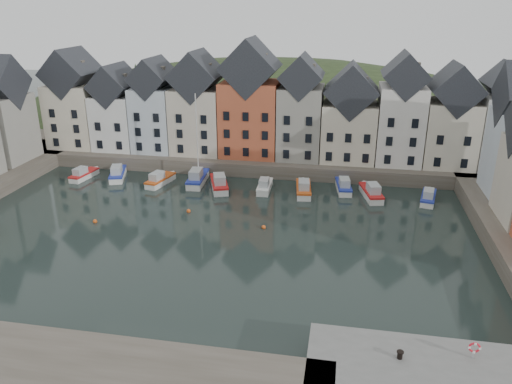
% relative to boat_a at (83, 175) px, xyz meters
% --- Properties ---
extents(ground, '(260.00, 260.00, 0.00)m').
position_rel_boat_a_xyz_m(ground, '(23.14, -17.32, -0.61)').
color(ground, black).
rests_on(ground, ground).
extents(far_quay, '(90.00, 16.00, 2.00)m').
position_rel_boat_a_xyz_m(far_quay, '(23.14, 12.68, 0.39)').
color(far_quay, '#4B453A').
rests_on(far_quay, ground).
extents(hillside, '(153.60, 70.40, 64.00)m').
position_rel_boat_a_xyz_m(hillside, '(23.16, 38.68, -18.57)').
color(hillside, black).
rests_on(hillside, ground).
extents(far_terrace, '(72.37, 8.16, 17.78)m').
position_rel_boat_a_xyz_m(far_terrace, '(26.35, 10.68, 8.27)').
color(far_terrace, beige).
rests_on(far_terrace, far_quay).
extents(mooring_buoys, '(20.50, 5.50, 0.50)m').
position_rel_boat_a_xyz_m(mooring_buoys, '(19.14, -11.99, -0.46)').
color(mooring_buoys, '#C14B16').
rests_on(mooring_buoys, ground).
extents(boat_a, '(2.39, 5.52, 2.05)m').
position_rel_boat_a_xyz_m(boat_a, '(0.00, 0.00, 0.00)').
color(boat_a, silver).
rests_on(boat_a, ground).
extents(boat_b, '(3.75, 6.45, 2.37)m').
position_rel_boat_a_xyz_m(boat_b, '(4.95, 1.00, 0.09)').
color(boat_b, silver).
rests_on(boat_b, ground).
extents(boat_c, '(2.96, 5.97, 2.20)m').
position_rel_boat_a_xyz_m(boat_c, '(12.03, -0.34, 0.04)').
color(boat_c, silver).
rests_on(boat_c, ground).
extents(boat_d, '(2.61, 6.96, 13.04)m').
position_rel_boat_a_xyz_m(boat_d, '(17.25, 0.93, 0.24)').
color(boat_d, silver).
rests_on(boat_d, ground).
extents(boat_e, '(4.17, 6.97, 2.56)m').
position_rel_boat_a_xyz_m(boat_e, '(20.86, -0.61, 0.15)').
color(boat_e, silver).
rests_on(boat_e, ground).
extents(boat_f, '(1.87, 5.51, 2.10)m').
position_rel_boat_a_xyz_m(boat_f, '(27.22, -0.10, 0.01)').
color(boat_f, silver).
rests_on(boat_f, ground).
extents(boat_g, '(2.62, 6.37, 2.38)m').
position_rel_boat_a_xyz_m(boat_g, '(32.65, -0.41, 0.10)').
color(boat_g, silver).
rests_on(boat_g, ground).
extents(boat_h, '(2.53, 6.01, 2.24)m').
position_rel_boat_a_xyz_m(boat_h, '(37.99, 1.78, 0.06)').
color(boat_h, silver).
rests_on(boat_h, ground).
extents(boat_i, '(3.28, 6.49, 2.39)m').
position_rel_boat_a_xyz_m(boat_i, '(41.71, -0.20, 0.10)').
color(boat_i, silver).
rests_on(boat_i, ground).
extents(boat_j, '(2.76, 5.72, 2.11)m').
position_rel_boat_a_xyz_m(boat_j, '(48.97, -0.38, 0.02)').
color(boat_j, silver).
rests_on(boat_j, ground).
extents(mooring_bollard, '(0.48, 0.48, 0.56)m').
position_rel_boat_a_xyz_m(mooring_bollard, '(42.35, -35.23, 1.70)').
color(mooring_bollard, black).
rests_on(mooring_bollard, near_quay).
extents(life_ring_post, '(0.80, 0.17, 1.30)m').
position_rel_boat_a_xyz_m(life_ring_post, '(47.20, -34.35, 2.25)').
color(life_ring_post, gray).
rests_on(life_ring_post, near_quay).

